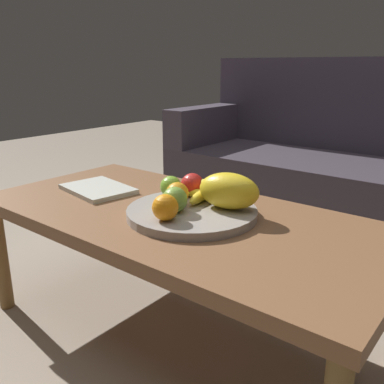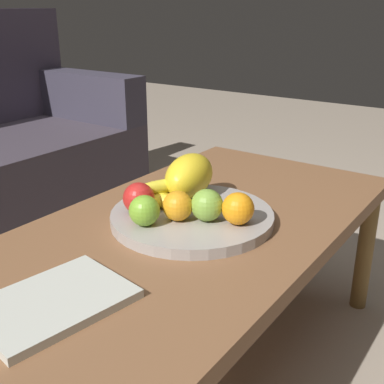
{
  "view_description": "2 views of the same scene",
  "coord_description": "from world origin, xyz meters",
  "px_view_note": "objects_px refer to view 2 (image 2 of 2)",
  "views": [
    {
      "loc": [
        0.78,
        -0.91,
        0.86
      ],
      "look_at": [
        0.06,
        0.0,
        0.51
      ],
      "focal_mm": 39.2,
      "sensor_mm": 36.0,
      "label": 1
    },
    {
      "loc": [
        -0.8,
        -0.61,
        0.91
      ],
      "look_at": [
        0.06,
        0.0,
        0.51
      ],
      "focal_mm": 45.46,
      "sensor_mm": 36.0,
      "label": 2
    }
  ],
  "objects_px": {
    "coffee_table": "(178,247)",
    "banana_bunch": "(161,196)",
    "apple_front": "(207,205)",
    "apple_right": "(139,198)",
    "orange_front": "(177,206)",
    "fruit_bowl": "(192,217)",
    "orange_left": "(238,209)",
    "apple_left": "(144,211)",
    "melon_large_front": "(189,176)",
    "magazine": "(53,302)"
  },
  "relations": [
    {
      "from": "apple_front",
      "to": "banana_bunch",
      "type": "distance_m",
      "value": 0.14
    },
    {
      "from": "fruit_bowl",
      "to": "magazine",
      "type": "xyz_separation_m",
      "value": [
        -0.42,
        -0.01,
        -0.0
      ]
    },
    {
      "from": "fruit_bowl",
      "to": "orange_left",
      "type": "height_order",
      "value": "orange_left"
    },
    {
      "from": "coffee_table",
      "to": "orange_left",
      "type": "bearing_deg",
      "value": -63.27
    },
    {
      "from": "orange_left",
      "to": "apple_front",
      "type": "height_order",
      "value": "apple_front"
    },
    {
      "from": "apple_left",
      "to": "banana_bunch",
      "type": "distance_m",
      "value": 0.12
    },
    {
      "from": "orange_front",
      "to": "apple_left",
      "type": "relative_size",
      "value": 1.0
    },
    {
      "from": "fruit_bowl",
      "to": "orange_front",
      "type": "bearing_deg",
      "value": 178.58
    },
    {
      "from": "fruit_bowl",
      "to": "melon_large_front",
      "type": "height_order",
      "value": "melon_large_front"
    },
    {
      "from": "apple_front",
      "to": "magazine",
      "type": "distance_m",
      "value": 0.41
    },
    {
      "from": "orange_front",
      "to": "magazine",
      "type": "xyz_separation_m",
      "value": [
        -0.36,
        -0.01,
        -0.05
      ]
    },
    {
      "from": "apple_left",
      "to": "apple_right",
      "type": "relative_size",
      "value": 0.93
    },
    {
      "from": "apple_front",
      "to": "apple_left",
      "type": "relative_size",
      "value": 1.07
    },
    {
      "from": "fruit_bowl",
      "to": "apple_right",
      "type": "distance_m",
      "value": 0.13
    },
    {
      "from": "orange_left",
      "to": "orange_front",
      "type": "bearing_deg",
      "value": 116.9
    },
    {
      "from": "apple_left",
      "to": "banana_bunch",
      "type": "height_order",
      "value": "apple_left"
    },
    {
      "from": "melon_large_front",
      "to": "apple_right",
      "type": "distance_m",
      "value": 0.16
    },
    {
      "from": "coffee_table",
      "to": "banana_bunch",
      "type": "bearing_deg",
      "value": 62.02
    },
    {
      "from": "fruit_bowl",
      "to": "orange_left",
      "type": "xyz_separation_m",
      "value": [
        0.0,
        -0.12,
        0.05
      ]
    },
    {
      "from": "melon_large_front",
      "to": "magazine",
      "type": "bearing_deg",
      "value": -171.44
    },
    {
      "from": "coffee_table",
      "to": "orange_front",
      "type": "height_order",
      "value": "orange_front"
    },
    {
      "from": "apple_right",
      "to": "orange_front",
      "type": "bearing_deg",
      "value": -78.81
    },
    {
      "from": "coffee_table",
      "to": "apple_front",
      "type": "xyz_separation_m",
      "value": [
        0.04,
        -0.05,
        0.11
      ]
    },
    {
      "from": "apple_front",
      "to": "apple_left",
      "type": "bearing_deg",
      "value": 135.87
    },
    {
      "from": "melon_large_front",
      "to": "magazine",
      "type": "height_order",
      "value": "melon_large_front"
    },
    {
      "from": "fruit_bowl",
      "to": "orange_left",
      "type": "distance_m",
      "value": 0.13
    },
    {
      "from": "orange_left",
      "to": "apple_right",
      "type": "relative_size",
      "value": 0.98
    },
    {
      "from": "coffee_table",
      "to": "apple_right",
      "type": "xyz_separation_m",
      "value": [
        -0.02,
        0.1,
        0.11
      ]
    },
    {
      "from": "melon_large_front",
      "to": "magazine",
      "type": "relative_size",
      "value": 0.73
    },
    {
      "from": "apple_front",
      "to": "apple_right",
      "type": "height_order",
      "value": "same"
    },
    {
      "from": "orange_left",
      "to": "apple_front",
      "type": "bearing_deg",
      "value": 109.75
    },
    {
      "from": "melon_large_front",
      "to": "fruit_bowl",
      "type": "bearing_deg",
      "value": -141.03
    },
    {
      "from": "melon_large_front",
      "to": "apple_right",
      "type": "xyz_separation_m",
      "value": [
        -0.16,
        0.03,
        -0.02
      ]
    },
    {
      "from": "melon_large_front",
      "to": "apple_front",
      "type": "height_order",
      "value": "melon_large_front"
    },
    {
      "from": "melon_large_front",
      "to": "apple_front",
      "type": "relative_size",
      "value": 2.47
    },
    {
      "from": "banana_bunch",
      "to": "magazine",
      "type": "height_order",
      "value": "banana_bunch"
    },
    {
      "from": "fruit_bowl",
      "to": "melon_large_front",
      "type": "relative_size",
      "value": 2.12
    },
    {
      "from": "apple_right",
      "to": "magazine",
      "type": "xyz_separation_m",
      "value": [
        -0.34,
        -0.11,
        -0.05
      ]
    },
    {
      "from": "apple_left",
      "to": "magazine",
      "type": "height_order",
      "value": "apple_left"
    },
    {
      "from": "orange_front",
      "to": "apple_left",
      "type": "bearing_deg",
      "value": 146.33
    },
    {
      "from": "orange_left",
      "to": "apple_front",
      "type": "xyz_separation_m",
      "value": [
        -0.02,
        0.07,
        0.0
      ]
    },
    {
      "from": "banana_bunch",
      "to": "orange_front",
      "type": "bearing_deg",
      "value": -119.27
    },
    {
      "from": "orange_front",
      "to": "banana_bunch",
      "type": "relative_size",
      "value": 0.43
    },
    {
      "from": "apple_front",
      "to": "apple_left",
      "type": "distance_m",
      "value": 0.14
    },
    {
      "from": "apple_right",
      "to": "banana_bunch",
      "type": "height_order",
      "value": "apple_right"
    },
    {
      "from": "apple_left",
      "to": "apple_right",
      "type": "xyz_separation_m",
      "value": [
        0.04,
        0.05,
        0.0
      ]
    },
    {
      "from": "apple_right",
      "to": "magazine",
      "type": "bearing_deg",
      "value": -162.97
    },
    {
      "from": "orange_left",
      "to": "apple_left",
      "type": "xyz_separation_m",
      "value": [
        -0.12,
        0.16,
        -0.0
      ]
    },
    {
      "from": "orange_front",
      "to": "banana_bunch",
      "type": "distance_m",
      "value": 0.09
    },
    {
      "from": "coffee_table",
      "to": "apple_right",
      "type": "distance_m",
      "value": 0.15
    }
  ]
}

